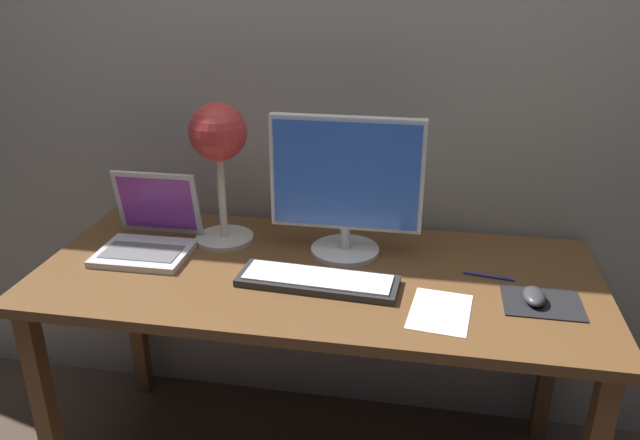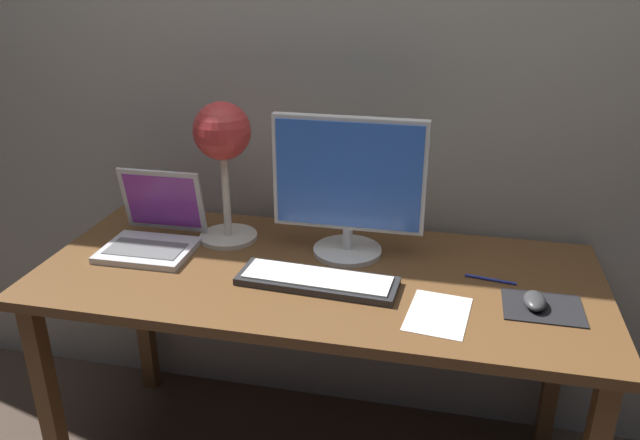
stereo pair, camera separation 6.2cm
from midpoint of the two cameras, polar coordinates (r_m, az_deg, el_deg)
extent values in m
cube|color=#9E998E|center=(2.00, 0.88, 15.17)|extent=(4.80, 0.06, 2.60)
cube|color=brown|center=(1.80, -1.31, -5.07)|extent=(1.60, 0.70, 0.03)
cube|color=brown|center=(2.05, -24.57, -15.85)|extent=(0.05, 0.05, 0.71)
cube|color=brown|center=(2.45, -17.20, -7.91)|extent=(0.05, 0.05, 0.71)
cube|color=brown|center=(2.25, 19.55, -11.26)|extent=(0.05, 0.05, 0.71)
cylinder|color=silver|center=(1.90, 1.37, -2.78)|extent=(0.21, 0.21, 0.01)
cylinder|color=silver|center=(1.88, 1.38, -1.63)|extent=(0.03, 0.03, 0.07)
cube|color=silver|center=(1.80, 1.44, 4.24)|extent=(0.45, 0.03, 0.34)
cube|color=blue|center=(1.79, 1.36, 4.06)|extent=(0.42, 0.00, 0.31)
cube|color=#28282B|center=(1.72, -1.25, -5.62)|extent=(0.45, 0.17, 0.02)
cube|color=silver|center=(1.71, -1.26, -5.27)|extent=(0.41, 0.14, 0.01)
cube|color=silver|center=(1.96, -16.62, -2.89)|extent=(0.27, 0.21, 0.02)
cube|color=slate|center=(1.94, -16.85, -2.80)|extent=(0.23, 0.12, 0.00)
cube|color=silver|center=(2.01, -15.49, 1.52)|extent=(0.27, 0.05, 0.21)
cube|color=purple|center=(2.01, -15.49, 1.52)|extent=(0.24, 0.05, 0.18)
cylinder|color=beige|center=(2.00, -9.58, -1.65)|extent=(0.18, 0.18, 0.01)
cylinder|color=silver|center=(1.94, -9.88, 2.61)|extent=(0.02, 0.02, 0.30)
sphere|color=#BF3333|center=(1.89, -10.26, 7.91)|extent=(0.17, 0.17, 0.17)
sphere|color=#FFEAB2|center=(1.89, -10.27, 6.56)|extent=(0.06, 0.06, 0.06)
cube|color=black|center=(1.72, 18.65, -7.19)|extent=(0.20, 0.16, 0.00)
ellipsoid|color=#38383A|center=(1.71, 18.00, -6.65)|extent=(0.06, 0.10, 0.03)
cube|color=white|center=(1.62, 9.83, -8.24)|extent=(0.17, 0.23, 0.00)
cylinder|color=#2633A5|center=(1.81, 14.21, -5.00)|extent=(0.14, 0.03, 0.01)
camera|label=1|loc=(0.03, -91.07, -0.45)|focal=35.03mm
camera|label=2|loc=(0.03, 88.93, 0.45)|focal=35.03mm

